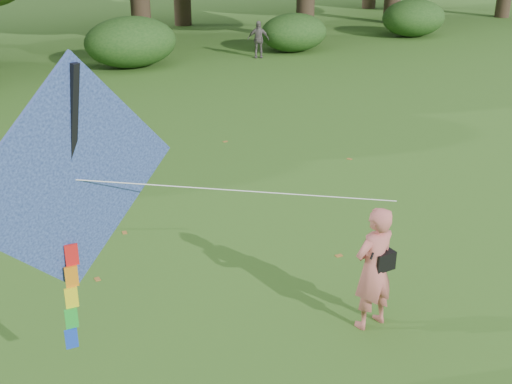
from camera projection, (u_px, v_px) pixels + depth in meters
ground at (383, 329)px, 8.80m from camera, size 100.00×100.00×0.00m
man_kite_flyer at (374, 268)px, 8.57m from camera, size 0.67×0.46×1.78m
bystander_right at (258, 39)px, 25.73m from camera, size 0.92×0.74×1.47m
crossbody_bag at (383, 259)px, 8.55m from camera, size 0.43×0.20×0.71m
flying_kite at (73, 183)px, 6.59m from camera, size 5.21×1.09×3.38m
shrub_band at (31, 55)px, 22.11m from camera, size 39.15×3.22×1.88m
fallen_leaves at (309, 242)px, 11.16m from camera, size 9.80×12.15×0.01m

